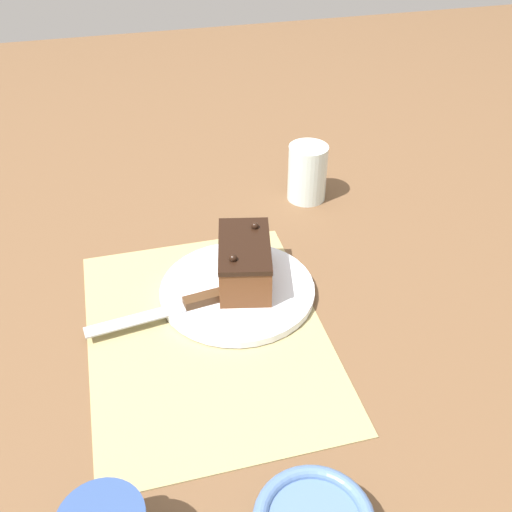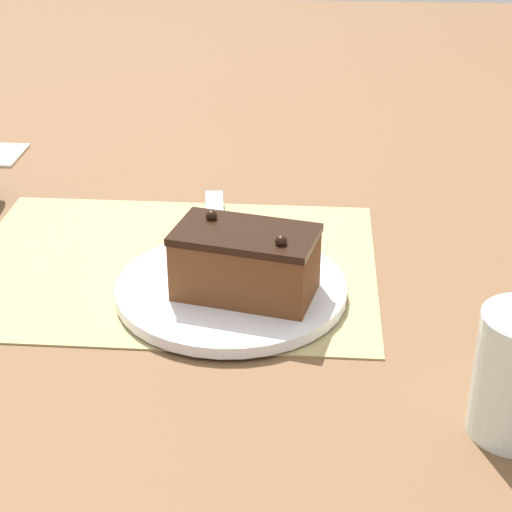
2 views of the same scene
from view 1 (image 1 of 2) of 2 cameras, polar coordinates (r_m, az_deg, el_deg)
The scene contains 6 objects.
ground_plane at distance 0.89m, azimuth -4.71°, elevation -7.46°, with size 3.00×3.00×0.00m, color brown.
placemat_woven at distance 0.89m, azimuth -4.71°, elevation -7.36°, with size 0.46×0.34×0.00m, color tan.
cake_plate at distance 0.94m, azimuth -1.78°, elevation -3.27°, with size 0.24×0.24×0.01m.
chocolate_cake at distance 0.93m, azimuth -1.09°, elevation -0.52°, with size 0.16×0.11×0.08m.
serving_knife at distance 0.91m, azimuth -6.97°, elevation -4.69°, with size 0.05×0.22×0.01m.
drinking_glass at distance 1.17m, azimuth 4.91°, elevation 7.91°, with size 0.08×0.08×0.11m.
Camera 1 is at (-0.63, 0.09, 0.62)m, focal length 42.00 mm.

